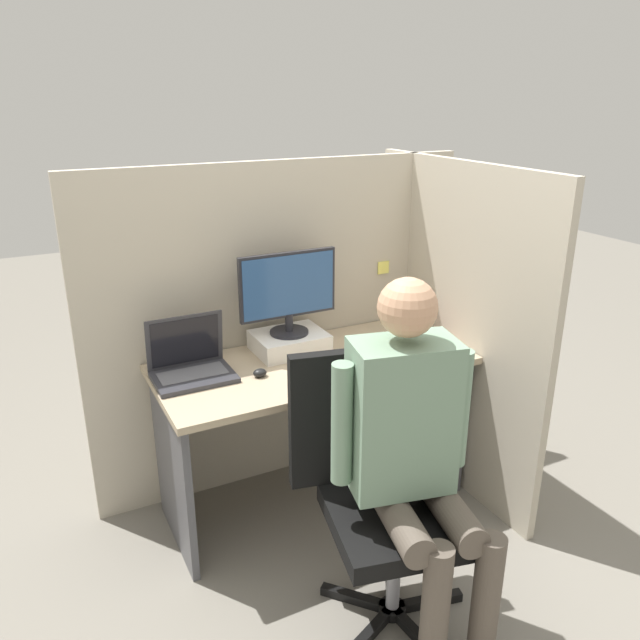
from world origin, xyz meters
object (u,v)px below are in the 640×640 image
office_chair (377,487)px  person (414,445)px  stapler (424,336)px  laptop (191,366)px  monitor (288,290)px  carrot_toy (341,374)px  paper_box (289,342)px

office_chair → person: (0.03, -0.16, 0.25)m
person → office_chair: bearing=102.4°
stapler → person: size_ratio=0.10×
laptop → person: size_ratio=0.25×
monitor → stapler: size_ratio=3.60×
carrot_toy → office_chair: bearing=-101.5°
monitor → person: bearing=-89.4°
monitor → office_chair: (-0.02, -0.81, -0.51)m
monitor → carrot_toy: size_ratio=3.59×
laptop → person: (0.48, -0.89, -0.02)m
stapler → carrot_toy: 0.57m
laptop → stapler: bearing=-6.4°
monitor → person: 1.00m
laptop → stapler: 1.09m
stapler → monitor: bearing=162.6°
stapler → carrot_toy: bearing=-161.9°
paper_box → stapler: 0.64m
paper_box → office_chair: size_ratio=0.32×
monitor → carrot_toy: 0.46m
paper_box → laptop: 0.48m
paper_box → monitor: size_ratio=0.70×
office_chair → carrot_toy: bearing=78.5°
paper_box → office_chair: office_chair is taller
stapler → carrot_toy: (-0.54, -0.18, -0.01)m
monitor → office_chair: size_ratio=0.46×
carrot_toy → stapler: bearing=18.1°
monitor → stapler: monitor is taller
monitor → person: size_ratio=0.35×
paper_box → person: 0.96m
monitor → paper_box: bearing=-90.0°
laptop → stapler: laptop is taller
monitor → stapler: 0.69m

